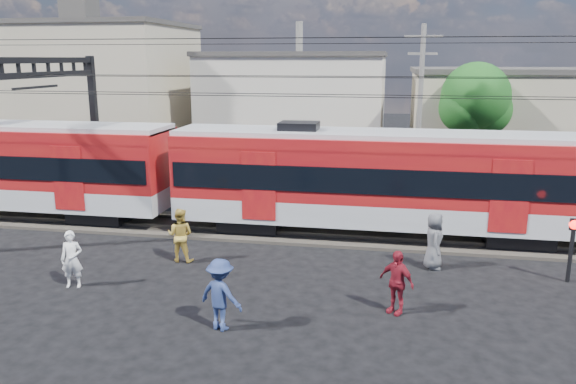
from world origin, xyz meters
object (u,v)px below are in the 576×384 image
(pedestrian_a, at_px, (72,259))
(pedestrian_c, at_px, (221,295))
(commuter_train, at_px, (386,178))
(crossing_signal, at_px, (573,238))

(pedestrian_a, bearing_deg, pedestrian_c, -33.41)
(commuter_train, relative_size, pedestrian_a, 28.15)
(commuter_train, xyz_separation_m, crossing_signal, (5.80, -3.55, -0.96))
(pedestrian_c, relative_size, crossing_signal, 0.92)
(pedestrian_a, height_order, pedestrian_c, pedestrian_c)
(commuter_train, distance_m, pedestrian_a, 11.60)
(commuter_train, relative_size, pedestrian_c, 26.26)
(pedestrian_a, bearing_deg, crossing_signal, -2.30)
(pedestrian_a, xyz_separation_m, crossing_signal, (15.12, 3.18, 0.55))
(crossing_signal, bearing_deg, pedestrian_a, -168.11)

